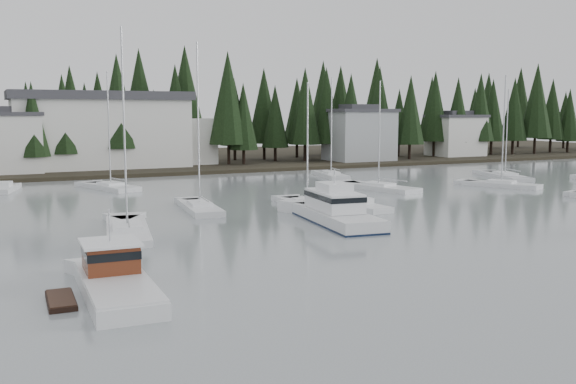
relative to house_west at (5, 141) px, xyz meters
The scene contains 18 objects.
far_shore_land 25.88m from the house_west, 45.00° to the left, with size 240.00×54.00×1.00m, color black.
conifer_treeline 19.87m from the house_west, 21.25° to the left, with size 200.00×22.00×20.00m, color black, non-canonical shape.
house_west is the anchor object (origin of this frame).
house_east_a 54.01m from the house_west, ahead, with size 10.60×8.48×9.25m.
house_east_b 76.01m from the house_west, ahead, with size 9.54×7.42×8.25m.
harbor_inn 15.45m from the house_west, 12.52° to the left, with size 29.50×11.50×10.90m.
lobster_boat_brown 62.73m from the house_west, 87.61° to the right, with size 4.74×9.00×4.40m.
cabin_cruiser_center 54.62m from the house_west, 66.51° to the right, with size 4.68×11.35×4.74m.
sailboat_1 42.07m from the house_west, 70.21° to the right, with size 3.46×9.12×14.91m.
sailboat_2 48.26m from the house_west, 60.96° to the right, with size 3.22×8.91×11.62m.
sailboat_3 43.27m from the house_west, 26.58° to the right, with size 3.95×8.57×13.46m.
sailboat_5 63.04m from the house_west, 36.34° to the right, with size 6.00×8.79×13.14m.
sailboat_6 49.70m from the house_west, 42.31° to the right, with size 5.22×10.45×12.41m.
sailboat_7 65.65m from the house_west, 27.25° to the right, with size 6.06×10.76×11.94m.
sailboat_8 23.02m from the house_west, 63.71° to the right, with size 5.34×8.97×13.40m.
sailboat_9 48.29m from the house_west, 82.52° to the right, with size 4.55×11.08×14.79m.
runabout_1 52.44m from the house_west, 58.61° to the right, with size 2.63×7.02×1.42m.
runabout_3 17.89m from the house_west, 92.66° to the right, with size 3.67×6.42×1.42m.
Camera 1 is at (-20.55, -13.41, 8.49)m, focal length 40.00 mm.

